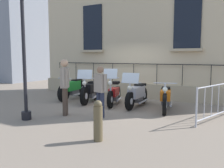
{
  "coord_description": "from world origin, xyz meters",
  "views": [
    {
      "loc": [
        8.15,
        4.58,
        1.84
      ],
      "look_at": [
        0.12,
        0.0,
        0.8
      ],
      "focal_mm": 39.45,
      "sensor_mm": 36.0,
      "label": 1
    }
  ],
  "objects": [
    {
      "name": "motorcycle_silver",
      "position": [
        -0.05,
        0.95,
        0.46
      ],
      "size": [
        2.03,
        0.75,
        1.28
      ],
      "color": "black",
      "rests_on": "ground_plane"
    },
    {
      "name": "motorcycle_black",
      "position": [
        0.04,
        -1.06,
        0.46
      ],
      "size": [
        2.05,
        0.86,
        1.35
      ],
      "color": "black",
      "rests_on": "ground_plane"
    },
    {
      "name": "ground_plane",
      "position": [
        0.0,
        0.0,
        0.0
      ],
      "size": [
        60.0,
        60.0,
        0.0
      ],
      "primitive_type": "plane",
      "color": "gray"
    },
    {
      "name": "crowd_barrier",
      "position": [
        0.61,
        3.71,
        0.56
      ],
      "size": [
        2.13,
        0.69,
        1.05
      ],
      "color": "#B7B7BF",
      "rests_on": "ground_plane"
    },
    {
      "name": "pedestrian_walking",
      "position": [
        2.3,
        -0.44,
        1.0
      ],
      "size": [
        0.47,
        0.37,
        1.76
      ],
      "color": "#47382D",
      "rests_on": "ground_plane"
    },
    {
      "name": "motorcycle_orange",
      "position": [
        0.04,
        2.07,
        0.43
      ],
      "size": [
        2.12,
        0.87,
        1.02
      ],
      "color": "black",
      "rests_on": "ground_plane"
    },
    {
      "name": "pedestrian_standing",
      "position": [
        1.94,
        0.63,
        0.87
      ],
      "size": [
        0.32,
        0.51,
        1.55
      ],
      "color": "#23283D",
      "rests_on": "ground_plane"
    },
    {
      "name": "lamppost",
      "position": [
        3.27,
        -1.09,
        2.32
      ],
      "size": [
        0.36,
        0.36,
        3.77
      ],
      "color": "black",
      "rests_on": "ground_plane"
    },
    {
      "name": "building_facade",
      "position": [
        -2.24,
        0.0,
        3.27
      ],
      "size": [
        0.82,
        10.27,
        6.73
      ],
      "color": "#C6B28E",
      "rests_on": "ground_plane"
    },
    {
      "name": "motorcycle_red",
      "position": [
        0.04,
        0.05,
        0.43
      ],
      "size": [
        1.94,
        0.81,
        1.41
      ],
      "color": "black",
      "rests_on": "ground_plane"
    },
    {
      "name": "bollard",
      "position": [
        3.77,
        1.74,
        0.45
      ],
      "size": [
        0.2,
        0.2,
        0.9
      ],
      "color": "brown",
      "rests_on": "ground_plane"
    },
    {
      "name": "motorcycle_green",
      "position": [
        -0.16,
        -2.1,
        0.45
      ],
      "size": [
        2.17,
        0.63,
        0.97
      ],
      "color": "black",
      "rests_on": "ground_plane"
    }
  ]
}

